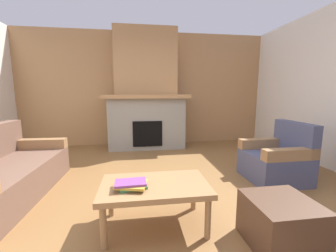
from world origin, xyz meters
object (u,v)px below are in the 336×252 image
at_px(armchair, 277,160).
at_px(ottoman, 280,223).
at_px(couch, 1,175).
at_px(coffee_table, 155,189).
at_px(fireplace, 146,97).

relative_size(armchair, ottoman, 1.63).
bearing_deg(couch, ottoman, -23.64).
height_order(couch, coffee_table, couch).
bearing_deg(couch, armchair, 0.48).
bearing_deg(coffee_table, fireplace, 88.81).
relative_size(couch, ottoman, 3.51).
xyz_separation_m(coffee_table, ottoman, (1.01, -0.40, -0.18)).
bearing_deg(ottoman, armchair, 55.89).
bearing_deg(coffee_table, couch, 155.39).
height_order(fireplace, coffee_table, fireplace).
bearing_deg(couch, fireplace, 50.64).
bearing_deg(fireplace, coffee_table, -91.19).
height_order(armchair, ottoman, armchair).
xyz_separation_m(fireplace, ottoman, (0.95, -3.49, -0.96)).
relative_size(fireplace, armchair, 3.18).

